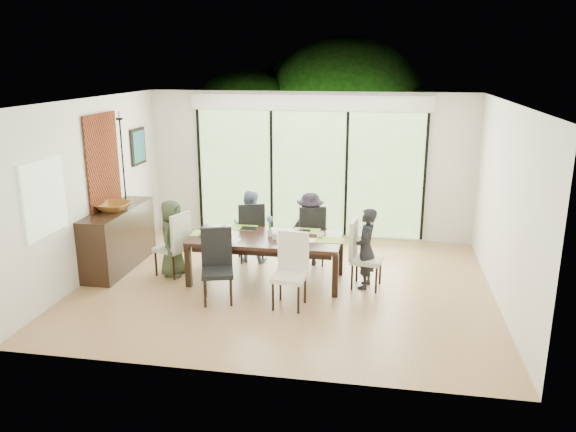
% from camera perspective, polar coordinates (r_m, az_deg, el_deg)
% --- Properties ---
extents(floor, '(6.00, 5.00, 0.01)m').
position_cam_1_polar(floor, '(8.43, -0.29, -7.05)').
color(floor, '#925F3A').
rests_on(floor, ground).
extents(ceiling, '(6.00, 5.00, 0.01)m').
position_cam_1_polar(ceiling, '(7.80, -0.32, 11.66)').
color(ceiling, white).
rests_on(ceiling, wall_back).
extents(wall_back, '(6.00, 0.02, 2.70)m').
position_cam_1_polar(wall_back, '(10.44, 2.14, 5.14)').
color(wall_back, silver).
rests_on(wall_back, floor).
extents(wall_front, '(6.00, 0.02, 2.70)m').
position_cam_1_polar(wall_front, '(5.66, -4.83, -3.98)').
color(wall_front, silver).
rests_on(wall_front, floor).
extents(wall_left, '(0.02, 5.00, 2.70)m').
position_cam_1_polar(wall_left, '(9.03, -19.48, 2.60)').
color(wall_left, white).
rests_on(wall_left, floor).
extents(wall_right, '(0.02, 5.00, 2.70)m').
position_cam_1_polar(wall_right, '(8.05, 21.27, 0.94)').
color(wall_right, white).
rests_on(wall_right, floor).
extents(glass_doors, '(4.20, 0.02, 2.30)m').
position_cam_1_polar(glass_doors, '(10.42, 2.11, 4.29)').
color(glass_doors, '#598C3F').
rests_on(glass_doors, wall_back).
extents(blinds_header, '(4.40, 0.06, 0.28)m').
position_cam_1_polar(blinds_header, '(10.24, 2.17, 11.43)').
color(blinds_header, white).
rests_on(blinds_header, wall_back).
extents(mullion_a, '(0.05, 0.04, 2.30)m').
position_cam_1_polar(mullion_a, '(10.89, -8.95, 4.60)').
color(mullion_a, black).
rests_on(mullion_a, wall_back).
extents(mullion_b, '(0.05, 0.04, 2.30)m').
position_cam_1_polar(mullion_b, '(10.53, -1.69, 4.41)').
color(mullion_b, black).
rests_on(mullion_b, wall_back).
extents(mullion_c, '(0.05, 0.04, 2.30)m').
position_cam_1_polar(mullion_c, '(10.35, 5.95, 4.13)').
color(mullion_c, black).
rests_on(mullion_c, wall_back).
extents(mullion_d, '(0.05, 0.04, 2.30)m').
position_cam_1_polar(mullion_d, '(10.35, 13.72, 3.77)').
color(mullion_d, black).
rests_on(mullion_d, wall_back).
extents(side_window, '(0.02, 0.90, 1.00)m').
position_cam_1_polar(side_window, '(7.98, -23.46, 1.69)').
color(side_window, '#8CAD7F').
rests_on(side_window, wall_left).
extents(deck, '(6.00, 1.80, 0.10)m').
position_cam_1_polar(deck, '(11.62, 2.67, -0.88)').
color(deck, '#4E3A21').
rests_on(deck, ground).
extents(rail_top, '(6.00, 0.08, 0.06)m').
position_cam_1_polar(rail_top, '(12.24, 3.19, 2.86)').
color(rail_top, brown).
rests_on(rail_top, deck).
extents(foliage_left, '(3.20, 3.20, 3.20)m').
position_cam_1_polar(foliage_left, '(13.37, -3.99, 7.80)').
color(foliage_left, '#14380F').
rests_on(foliage_left, ground).
extents(foliage_mid, '(4.00, 4.00, 4.00)m').
position_cam_1_polar(foliage_mid, '(13.57, 5.78, 9.41)').
color(foliage_mid, '#14380F').
rests_on(foliage_mid, ground).
extents(foliage_right, '(2.80, 2.80, 2.80)m').
position_cam_1_polar(foliage_right, '(12.84, 13.52, 6.28)').
color(foliage_right, '#14380F').
rests_on(foliage_right, ground).
extents(foliage_far, '(3.60, 3.60, 3.60)m').
position_cam_1_polar(foliage_far, '(14.39, 1.95, 9.10)').
color(foliage_far, '#14380F').
rests_on(foliage_far, ground).
extents(table_top, '(2.23, 1.02, 0.06)m').
position_cam_1_polar(table_top, '(8.38, -2.23, -2.31)').
color(table_top, black).
rests_on(table_top, floor).
extents(table_apron, '(2.04, 0.83, 0.09)m').
position_cam_1_polar(table_apron, '(8.40, -2.23, -2.85)').
color(table_apron, black).
rests_on(table_apron, floor).
extents(table_leg_fl, '(0.08, 0.08, 0.64)m').
position_cam_1_polar(table_leg_fl, '(8.39, -10.09, -5.03)').
color(table_leg_fl, black).
rests_on(table_leg_fl, floor).
extents(table_leg_fr, '(0.08, 0.08, 0.64)m').
position_cam_1_polar(table_leg_fr, '(7.94, 4.82, -6.04)').
color(table_leg_fr, black).
rests_on(table_leg_fr, floor).
extents(table_leg_bl, '(0.08, 0.08, 0.64)m').
position_cam_1_polar(table_leg_bl, '(9.15, -8.28, -3.19)').
color(table_leg_bl, black).
rests_on(table_leg_bl, floor).
extents(table_leg_br, '(0.08, 0.08, 0.64)m').
position_cam_1_polar(table_leg_br, '(8.74, 5.34, -3.99)').
color(table_leg_br, black).
rests_on(table_leg_br, floor).
extents(chair_left_end, '(0.54, 0.54, 1.02)m').
position_cam_1_polar(chair_left_end, '(8.85, -11.78, -2.72)').
color(chair_left_end, beige).
rests_on(chair_left_end, floor).
extents(chair_right_end, '(0.48, 0.48, 1.02)m').
position_cam_1_polar(chair_right_end, '(8.26, 8.03, -3.88)').
color(chair_right_end, silver).
rests_on(chair_right_end, floor).
extents(chair_far_left, '(0.55, 0.55, 1.02)m').
position_cam_1_polar(chair_far_left, '(9.31, -3.84, -1.50)').
color(chair_far_left, black).
rests_on(chair_far_left, floor).
extents(chair_far_right, '(0.54, 0.54, 1.02)m').
position_cam_1_polar(chair_far_right, '(9.13, 2.27, -1.82)').
color(chair_far_right, black).
rests_on(chair_far_right, floor).
extents(chair_near_left, '(0.53, 0.53, 1.02)m').
position_cam_1_polar(chair_near_left, '(7.75, -7.20, -5.15)').
color(chair_near_left, black).
rests_on(chair_near_left, floor).
extents(chair_near_right, '(0.47, 0.47, 1.02)m').
position_cam_1_polar(chair_near_right, '(7.53, 0.13, -5.65)').
color(chair_near_right, white).
rests_on(chair_near_right, floor).
extents(person_left_end, '(0.37, 0.57, 1.20)m').
position_cam_1_polar(person_left_end, '(8.82, -11.69, -2.18)').
color(person_left_end, '#3A472F').
rests_on(person_left_end, floor).
extents(person_right_end, '(0.43, 0.60, 1.20)m').
position_cam_1_polar(person_right_end, '(8.23, 7.92, -3.29)').
color(person_right_end, black).
rests_on(person_right_end, floor).
extents(person_far_left, '(0.59, 0.40, 1.20)m').
position_cam_1_polar(person_far_left, '(9.27, -3.88, -1.02)').
color(person_far_left, '#7A90B1').
rests_on(person_far_left, floor).
extents(person_far_right, '(0.57, 0.37, 1.20)m').
position_cam_1_polar(person_far_right, '(9.09, 2.26, -1.33)').
color(person_far_right, '#241C2A').
rests_on(person_far_right, floor).
extents(placemat_left, '(0.41, 0.30, 0.01)m').
position_cam_1_polar(placemat_left, '(8.61, -8.43, -1.76)').
color(placemat_left, '#85B741').
rests_on(placemat_left, table_top).
extents(placemat_right, '(0.41, 0.30, 0.01)m').
position_cam_1_polar(placemat_right, '(8.23, 4.25, -2.45)').
color(placemat_right, '#92AA3C').
rests_on(placemat_right, table_top).
extents(placemat_far_l, '(0.41, 0.30, 0.01)m').
position_cam_1_polar(placemat_far_l, '(8.84, -4.55, -1.18)').
color(placemat_far_l, '#89B942').
rests_on(placemat_far_l, table_top).
extents(placemat_far_r, '(0.41, 0.30, 0.01)m').
position_cam_1_polar(placemat_far_r, '(8.65, 1.88, -1.51)').
color(placemat_far_r, '#98C044').
rests_on(placemat_far_r, table_top).
extents(placemat_paper, '(0.41, 0.30, 0.01)m').
position_cam_1_polar(placemat_paper, '(8.22, -6.43, -2.52)').
color(placemat_paper, white).
rests_on(placemat_paper, table_top).
extents(tablet_far_l, '(0.24, 0.17, 0.01)m').
position_cam_1_polar(tablet_far_l, '(8.77, -4.00, -1.25)').
color(tablet_far_l, black).
rests_on(tablet_far_l, table_top).
extents(tablet_far_r, '(0.22, 0.16, 0.01)m').
position_cam_1_polar(tablet_far_r, '(8.61, 1.51, -1.54)').
color(tablet_far_r, black).
rests_on(tablet_far_r, table_top).
extents(papers, '(0.28, 0.20, 0.00)m').
position_cam_1_polar(papers, '(8.21, 2.48, -2.47)').
color(papers, white).
rests_on(papers, table_top).
extents(platter_base, '(0.24, 0.24, 0.02)m').
position_cam_1_polar(platter_base, '(8.22, -6.43, -2.43)').
color(platter_base, white).
rests_on(platter_base, table_top).
extents(platter_snacks, '(0.19, 0.19, 0.01)m').
position_cam_1_polar(platter_snacks, '(8.21, -6.44, -2.32)').
color(platter_snacks, orange).
rests_on(platter_snacks, table_top).
extents(vase, '(0.07, 0.07, 0.11)m').
position_cam_1_polar(vase, '(8.39, -1.84, -1.68)').
color(vase, silver).
rests_on(vase, table_top).
extents(hyacinth_stems, '(0.04, 0.04, 0.15)m').
position_cam_1_polar(hyacinth_stems, '(8.36, -1.84, -0.95)').
color(hyacinth_stems, '#337226').
rests_on(hyacinth_stems, table_top).
extents(hyacinth_blooms, '(0.10, 0.10, 0.10)m').
position_cam_1_polar(hyacinth_blooms, '(8.33, -1.85, -0.34)').
color(hyacinth_blooms, '#4E65C5').
rests_on(hyacinth_blooms, table_top).
extents(laptop, '(0.36, 0.32, 0.02)m').
position_cam_1_polar(laptop, '(8.49, -8.00, -1.93)').
color(laptop, silver).
rests_on(laptop, table_top).
extents(cup_a, '(0.14, 0.14, 0.09)m').
position_cam_1_polar(cup_a, '(8.66, -6.57, -1.29)').
color(cup_a, white).
rests_on(cup_a, table_top).
extents(cup_b, '(0.13, 0.13, 0.09)m').
position_cam_1_polar(cup_b, '(8.23, -1.36, -2.11)').
color(cup_b, white).
rests_on(cup_b, table_top).
extents(cup_c, '(0.13, 0.13, 0.09)m').
position_cam_1_polar(cup_c, '(8.32, 3.30, -1.91)').
color(cup_c, white).
rests_on(cup_c, table_top).
extents(book, '(0.23, 0.25, 0.02)m').
position_cam_1_polar(book, '(8.36, -0.49, -2.06)').
color(book, white).
rests_on(book, table_top).
extents(sideboard, '(0.49, 1.73, 0.97)m').
position_cam_1_polar(sideboard, '(9.38, -16.82, -2.17)').
color(sideboard, black).
rests_on(sideboard, floor).
extents(bowl, '(0.51, 0.51, 0.13)m').
position_cam_1_polar(bowl, '(9.15, -17.36, 0.92)').
color(bowl, brown).
rests_on(bowl, sideboard).
extents(candlestick_base, '(0.11, 0.11, 0.04)m').
position_cam_1_polar(candlestick_base, '(9.55, -16.13, 1.36)').
color(candlestick_base, black).
rests_on(candlestick_base, sideboard).
extents(candlestick_shaft, '(0.03, 0.03, 1.35)m').
position_cam_1_polar(candlestick_shaft, '(9.41, -16.44, 5.38)').
color(candlestick_shaft, black).
rests_on(candlestick_shaft, sideboard).
extents(candlestick_pan, '(0.11, 0.11, 0.03)m').
position_cam_1_polar(candlestick_pan, '(9.32, -16.76, 9.43)').
color(candlestick_pan, black).
rests_on(candlestick_pan, sideboard).
extents(candle, '(0.04, 0.04, 0.11)m').
position_cam_1_polar(candle, '(9.32, -16.79, 9.83)').
color(candle, silver).
rests_on(candle, sideboard).
extents(tapestry, '(0.02, 1.00, 1.50)m').
position_cam_1_polar(tapestry, '(9.29, -18.27, 5.26)').
color(tapestry, maroon).
rests_on(tapestry, wall_left).
extents(art_frame, '(0.03, 0.55, 0.65)m').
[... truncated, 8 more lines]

